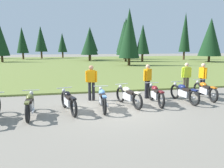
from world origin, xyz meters
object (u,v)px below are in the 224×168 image
object	(u,v)px
motorcycle_orange	(205,90)
rider_checking_bike	(186,76)
motorcycle_olive	(30,105)
motorcycle_navy	(184,93)
rider_near_row_end	(91,81)
motorcycle_black	(68,101)
motorcycle_sky_blue	(102,99)
rider_with_back_turned	(148,79)
rider_in_hivis_vest	(203,77)
motorcycle_maroon	(156,94)
motorcycle_cream	(128,96)

from	to	relation	value
motorcycle_orange	rider_checking_bike	bearing A→B (deg)	99.57
motorcycle_olive	rider_checking_bike	distance (m)	8.08
motorcycle_navy	rider_near_row_end	world-z (taller)	rider_near_row_end
motorcycle_orange	motorcycle_black	bearing A→B (deg)	-172.43
motorcycle_sky_blue	rider_with_back_turned	size ratio (longest dim) A/B	1.26
motorcycle_olive	motorcycle_navy	world-z (taller)	same
rider_with_back_turned	rider_in_hivis_vest	world-z (taller)	same
motorcycle_navy	rider_with_back_turned	distance (m)	1.81
motorcycle_navy	motorcycle_maroon	bearing A→B (deg)	-177.27
rider_with_back_turned	rider_near_row_end	distance (m)	2.75
motorcycle_olive	motorcycle_maroon	xyz separation A→B (m)	(5.18, 0.73, 0.00)
rider_with_back_turned	rider_near_row_end	world-z (taller)	same
motorcycle_maroon	motorcycle_navy	bearing A→B (deg)	2.73
rider_checking_bike	rider_near_row_end	size ratio (longest dim) A/B	1.00
motorcycle_maroon	rider_with_back_turned	size ratio (longest dim) A/B	1.26
motorcycle_orange	motorcycle_sky_blue	bearing A→B (deg)	-171.24
motorcycle_maroon	rider_with_back_turned	xyz separation A→B (m)	(0.04, 1.15, 0.51)
motorcycle_orange	rider_near_row_end	distance (m)	5.51
rider_in_hivis_vest	rider_checking_bike	bearing A→B (deg)	148.03
rider_checking_bike	rider_in_hivis_vest	bearing A→B (deg)	-31.97
motorcycle_maroon	motorcycle_navy	world-z (taller)	same
motorcycle_maroon	rider_with_back_turned	distance (m)	1.26
motorcycle_black	motorcycle_olive	bearing A→B (deg)	-168.60
motorcycle_olive	motorcycle_black	distance (m)	1.41
motorcycle_black	rider_in_hivis_vest	bearing A→B (deg)	14.37
motorcycle_sky_blue	rider_with_back_turned	world-z (taller)	rider_with_back_turned
motorcycle_black	rider_with_back_turned	xyz separation A→B (m)	(3.84, 1.61, 0.51)
motorcycle_olive	motorcycle_cream	bearing A→B (deg)	10.32
rider_with_back_turned	rider_in_hivis_vest	size ratio (longest dim) A/B	1.00
rider_checking_bike	rider_near_row_end	distance (m)	5.22
motorcycle_navy	rider_near_row_end	xyz separation A→B (m)	(-4.11, 1.17, 0.51)
rider_in_hivis_vest	motorcycle_navy	bearing A→B (deg)	-144.56
motorcycle_sky_blue	motorcycle_navy	world-z (taller)	same
motorcycle_sky_blue	motorcycle_maroon	xyz separation A→B (m)	(2.46, 0.39, 0.00)
motorcycle_orange	rider_in_hivis_vest	xyz separation A→B (m)	(0.47, 0.92, 0.51)
motorcycle_orange	rider_with_back_turned	world-z (taller)	rider_with_back_turned
motorcycle_cream	motorcycle_maroon	size ratio (longest dim) A/B	0.98
motorcycle_black	motorcycle_orange	xyz separation A→B (m)	(6.52, 0.87, 0.00)
motorcycle_maroon	rider_in_hivis_vest	xyz separation A→B (m)	(3.19, 1.34, 0.51)
rider_near_row_end	motorcycle_orange	bearing A→B (deg)	-8.63
motorcycle_orange	rider_with_back_turned	distance (m)	2.82
motorcycle_navy	rider_in_hivis_vest	bearing A→B (deg)	35.44
motorcycle_maroon	motorcycle_sky_blue	bearing A→B (deg)	-171.07
motorcycle_black	rider_with_back_turned	bearing A→B (deg)	22.69
motorcycle_olive	motorcycle_maroon	bearing A→B (deg)	8.05
rider_near_row_end	rider_checking_bike	bearing A→B (deg)	5.89
motorcycle_orange	rider_with_back_turned	xyz separation A→B (m)	(-2.68, 0.74, 0.51)
motorcycle_black	rider_with_back_turned	size ratio (longest dim) A/B	1.23
motorcycle_sky_blue	rider_with_back_turned	distance (m)	2.98
motorcycle_maroon	motorcycle_navy	size ratio (longest dim) A/B	1.00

